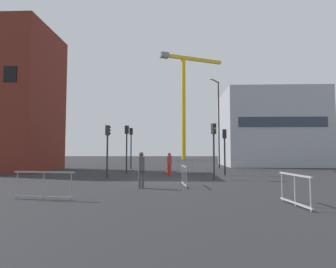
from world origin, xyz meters
TOP-DOWN VIEW (x-y plane):
  - ground at (0.00, 0.00)m, footprint 160.00×160.00m
  - brick_building at (-15.34, 7.85)m, footprint 8.15×7.39m
  - office_block at (12.47, 17.71)m, footprint 11.55×9.56m
  - construction_crane at (2.39, 42.78)m, footprint 14.30×6.80m
  - streetlamp_tall at (5.21, 12.05)m, footprint 1.26×1.83m
  - traffic_light_far at (-3.49, 5.61)m, footprint 0.37×0.37m
  - traffic_light_verge at (3.23, 0.73)m, footprint 0.33×0.39m
  - traffic_light_island at (4.47, 3.79)m, footprint 0.34×0.39m
  - traffic_light_near at (-4.05, 10.99)m, footprint 0.34×0.39m
  - traffic_light_corner at (-4.03, 1.43)m, footprint 0.38×0.25m
  - pedestrian_walking at (-0.98, -3.63)m, footprint 0.34×0.34m
  - pedestrian_waiting at (0.22, 3.54)m, footprint 0.34×0.34m
  - safety_barrier_front at (4.83, -7.77)m, footprint 0.28×1.96m
  - safety_barrier_mid_span at (1.18, -2.76)m, footprint 0.26×2.02m
  - safety_barrier_right_run at (2.06, 5.50)m, footprint 2.59×0.18m
  - safety_barrier_rear at (-4.28, -6.92)m, footprint 2.49×0.35m
  - traffic_cone_by_barrier at (-0.01, 5.67)m, footprint 0.54×0.54m

SIDE VIEW (x-z plane):
  - ground at x=0.00m, z-range 0.00..0.00m
  - traffic_cone_by_barrier at x=-0.01m, z-range -0.02..0.52m
  - safety_barrier_front at x=4.83m, z-range 0.02..1.10m
  - safety_barrier_mid_span at x=1.18m, z-range 0.02..1.10m
  - safety_barrier_rear at x=-4.28m, z-range 0.02..1.10m
  - safety_barrier_right_run at x=2.06m, z-range 0.02..1.10m
  - pedestrian_waiting at x=0.22m, z-range 0.14..1.86m
  - pedestrian_walking at x=-0.98m, z-range 0.15..1.97m
  - traffic_light_island at x=4.47m, z-range 0.63..4.16m
  - traffic_light_corner at x=-4.03m, z-range 0.65..4.29m
  - traffic_light_verge at x=3.23m, z-range 0.65..4.33m
  - traffic_light_far at x=-3.49m, z-range 0.69..4.71m
  - traffic_light_near at x=-4.05m, z-range 0.71..4.98m
  - office_block at x=12.47m, z-range 0.00..9.29m
  - streetlamp_tall at x=5.21m, z-range 0.75..10.19m
  - brick_building at x=-15.34m, z-range 0.00..13.54m
  - construction_crane at x=2.39m, z-range 3.48..26.91m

